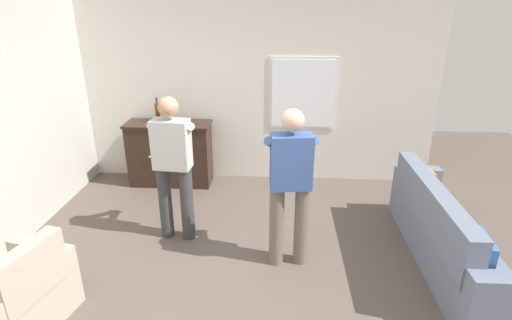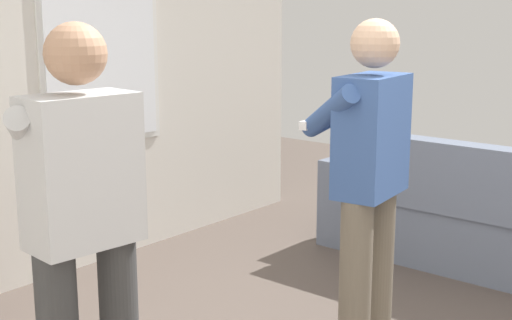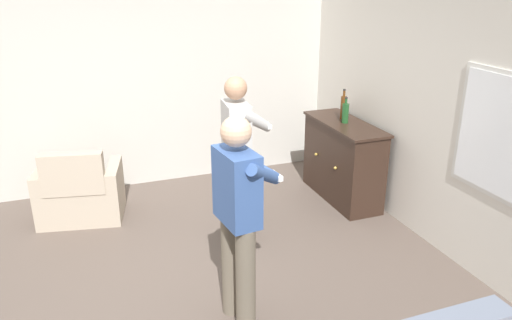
% 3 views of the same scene
% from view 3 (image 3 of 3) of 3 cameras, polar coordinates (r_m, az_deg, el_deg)
% --- Properties ---
extents(ground, '(10.40, 10.40, 0.00)m').
position_cam_3_polar(ground, '(4.43, -8.89, -15.38)').
color(ground, brown).
extents(wall_back_with_window, '(5.20, 0.15, 2.80)m').
position_cam_3_polar(wall_back_with_window, '(4.96, 21.84, 5.27)').
color(wall_back_with_window, silver).
rests_on(wall_back_with_window, ground).
extents(wall_side_left, '(0.12, 5.20, 2.80)m').
position_cam_3_polar(wall_side_left, '(6.34, -14.72, 9.23)').
color(wall_side_left, beige).
rests_on(wall_side_left, ground).
extents(armchair, '(0.81, 0.99, 0.85)m').
position_cam_3_polar(armchair, '(5.85, -19.44, -3.74)').
color(armchair, '#B2A38E').
rests_on(armchair, ground).
extents(sideboard_cabinet, '(1.24, 0.49, 0.95)m').
position_cam_3_polar(sideboard_cabinet, '(6.04, 9.88, -0.08)').
color(sideboard_cabinet, black).
rests_on(sideboard_cabinet, ground).
extents(bottle_wine_green, '(0.08, 0.08, 0.30)m').
position_cam_3_polar(bottle_wine_green, '(5.86, 10.18, 5.35)').
color(bottle_wine_green, '#1E4C23').
rests_on(bottle_wine_green, sideboard_cabinet).
extents(bottle_liquor_amber, '(0.07, 0.07, 0.36)m').
position_cam_3_polar(bottle_liquor_amber, '(6.00, 9.95, 6.01)').
color(bottle_liquor_amber, '#593314').
rests_on(bottle_liquor_amber, sideboard_cabinet).
extents(person_standing_left, '(0.56, 0.49, 1.68)m').
position_cam_3_polar(person_standing_left, '(4.91, -2.10, 1.00)').
color(person_standing_left, '#383838').
rests_on(person_standing_left, ground).
extents(person_standing_right, '(0.55, 0.50, 1.68)m').
position_cam_3_polar(person_standing_right, '(3.67, -1.99, -6.18)').
color(person_standing_right, '#6B6051').
rests_on(person_standing_right, ground).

